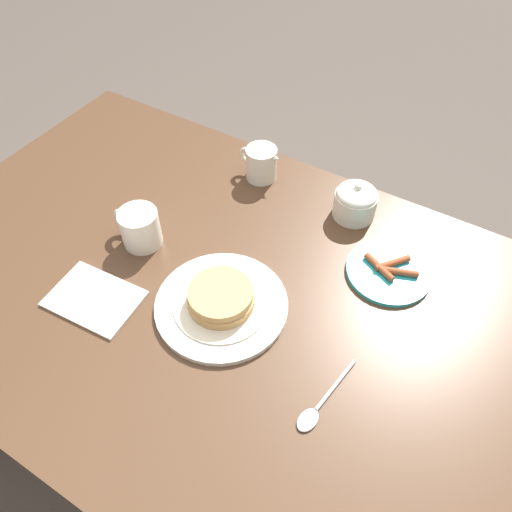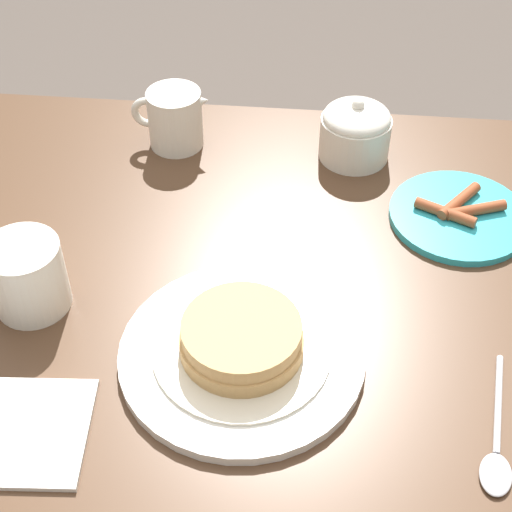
{
  "view_description": "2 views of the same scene",
  "coord_description": "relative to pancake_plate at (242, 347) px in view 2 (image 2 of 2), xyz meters",
  "views": [
    {
      "loc": [
        -0.4,
        0.48,
        1.57
      ],
      "look_at": [
        -0.06,
        -0.09,
        0.79
      ],
      "focal_mm": 35.0,
      "sensor_mm": 36.0,
      "label": 1
    },
    {
      "loc": [
        -0.12,
        0.55,
        1.41
      ],
      "look_at": [
        -0.06,
        -0.09,
        0.79
      ],
      "focal_mm": 55.0,
      "sensor_mm": 36.0,
      "label": 2
    }
  ],
  "objects": [
    {
      "name": "spoon",
      "position": [
        -0.25,
        0.09,
        -0.01
      ],
      "size": [
        0.04,
        0.17,
        0.01
      ],
      "color": "silver",
      "rests_on": "dining_table"
    },
    {
      "name": "pancake_plate",
      "position": [
        0.0,
        0.0,
        0.0
      ],
      "size": [
        0.26,
        0.26,
        0.05
      ],
      "color": "white",
      "rests_on": "dining_table"
    },
    {
      "name": "sugar_bowl",
      "position": [
        -0.11,
        -0.37,
        0.02
      ],
      "size": [
        0.1,
        0.1,
        0.09
      ],
      "color": "silver",
      "rests_on": "dining_table"
    },
    {
      "name": "creamer_pitcher",
      "position": [
        0.13,
        -0.38,
        0.03
      ],
      "size": [
        0.11,
        0.07,
        0.09
      ],
      "color": "silver",
      "rests_on": "dining_table"
    },
    {
      "name": "coffee_mug",
      "position": [
        0.25,
        -0.06,
        0.03
      ],
      "size": [
        0.11,
        0.08,
        0.09
      ],
      "color": "silver",
      "rests_on": "dining_table"
    },
    {
      "name": "dining_table",
      "position": [
        0.05,
        -0.03,
        -0.14
      ],
      "size": [
        1.35,
        0.89,
        0.76
      ],
      "color": "#4C3321",
      "rests_on": "ground_plane"
    },
    {
      "name": "side_plate_bacon",
      "position": [
        -0.25,
        -0.25,
        -0.01
      ],
      "size": [
        0.17,
        0.17,
        0.02
      ],
      "color": "#2DADBC",
      "rests_on": "dining_table"
    }
  ]
}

